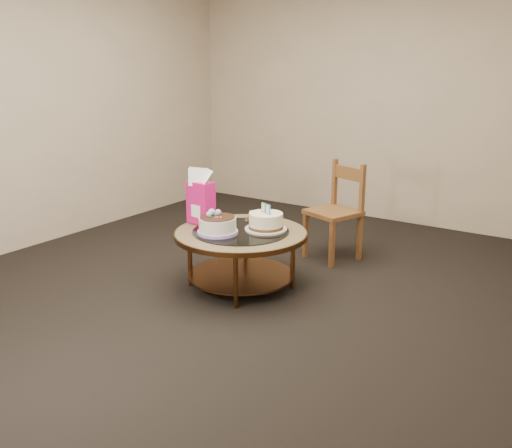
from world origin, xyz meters
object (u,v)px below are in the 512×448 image
Objects in this scene: gift_bag at (201,197)px; dining_chair at (336,211)px; cream_cake at (266,222)px; coffee_table at (241,241)px; decorated_cake at (217,226)px.

gift_bag reaches higher than dining_chair.
cream_cake is 0.75× the size of gift_bag.
coffee_table is at bearing 6.72° from gift_bag.
dining_chair is (0.15, 0.90, -0.09)m from cream_cake.
dining_chair is at bearing 103.67° from cream_cake.
coffee_table is at bearing -86.90° from dining_chair.
coffee_table is at bearing -115.83° from cream_cake.
cream_cake reaches higher than decorated_cake.
gift_bag is at bearing 151.30° from decorated_cake.
dining_chair is (0.40, 1.19, -0.08)m from decorated_cake.
dining_chair reaches higher than cream_cake.
gift_bag is (-0.53, -0.13, 0.15)m from cream_cake.
gift_bag is at bearing -179.63° from coffee_table.
coffee_table is 0.23m from decorated_cake.
cream_cake is at bearing 20.02° from gift_bag.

